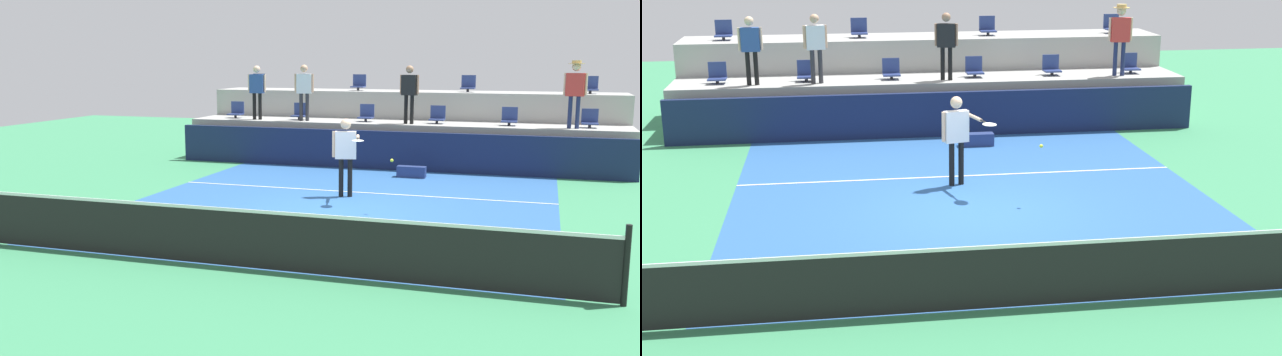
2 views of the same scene
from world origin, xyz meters
The scene contains 24 objects.
ground_plane centered at (0.00, 0.00, 0.00)m, with size 40.00×40.00×0.00m, color #388456.
court_inner_paint centered at (0.00, 1.00, 0.00)m, with size 9.00×10.00×0.01m, color #285693.
court_service_line centered at (0.00, 2.40, 0.01)m, with size 9.00×0.06×0.00m, color white.
tennis_net centered at (0.00, -4.00, 0.50)m, with size 10.48×0.08×1.07m.
sponsor_backboard centered at (0.00, 6.00, 0.55)m, with size 13.00×0.16×1.10m, color #141E42.
seating_tier_lower centered at (0.00, 7.30, 0.62)m, with size 13.00×1.80×1.25m, color #9E9E99.
seating_tier_upper centered at (0.00, 9.10, 1.05)m, with size 13.00×1.80×2.10m, color #9E9E99.
stadium_chair_lower_far_left centered at (-5.34, 7.23, 1.46)m, with size 0.44×0.40×0.52m.
stadium_chair_lower_left centered at (-3.17, 7.23, 1.46)m, with size 0.44×0.40×0.52m.
stadium_chair_lower_mid_left centered at (-1.04, 7.23, 1.46)m, with size 0.44×0.40×0.52m.
stadium_chair_lower_mid_right centered at (1.11, 7.23, 1.46)m, with size 0.44×0.40×0.52m.
stadium_chair_lower_right centered at (3.15, 7.23, 1.46)m, with size 0.44×0.40×0.52m.
stadium_chair_lower_far_right centered at (5.29, 7.23, 1.46)m, with size 0.44×0.40×0.52m.
stadium_chair_upper_far_left centered at (-5.33, 9.03, 2.31)m, with size 0.44×0.40×0.52m.
stadium_chair_upper_left centered at (-1.76, 9.03, 2.31)m, with size 0.44×0.40×0.52m.
stadium_chair_upper_right centered at (1.78, 9.03, 2.31)m, with size 0.44×0.40×0.52m.
stadium_chair_upper_far_right centered at (5.35, 9.03, 2.31)m, with size 0.44×0.40×0.52m.
tennis_player centered at (-0.14, 1.78, 1.11)m, with size 0.98×1.17×1.79m.
spectator_in_grey centered at (-4.45, 6.85, 2.25)m, with size 0.59×0.23×1.66m.
spectator_leaning_on_rail centered at (-2.90, 6.85, 2.27)m, with size 0.60×0.26×1.70m.
spectator_in_white centered at (0.33, 6.85, 2.27)m, with size 0.59×0.28×1.69m.
spectator_with_hat centered at (4.85, 6.85, 2.39)m, with size 0.62×0.48×1.83m.
tennis_ball centered at (1.21, 0.41, 1.10)m, with size 0.07×0.07×0.07m.
equipment_bag centered at (0.80, 4.91, 0.15)m, with size 0.76×0.28×0.30m, color navy.
Camera 2 is at (-2.49, -14.26, 4.90)m, focal length 47.64 mm.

